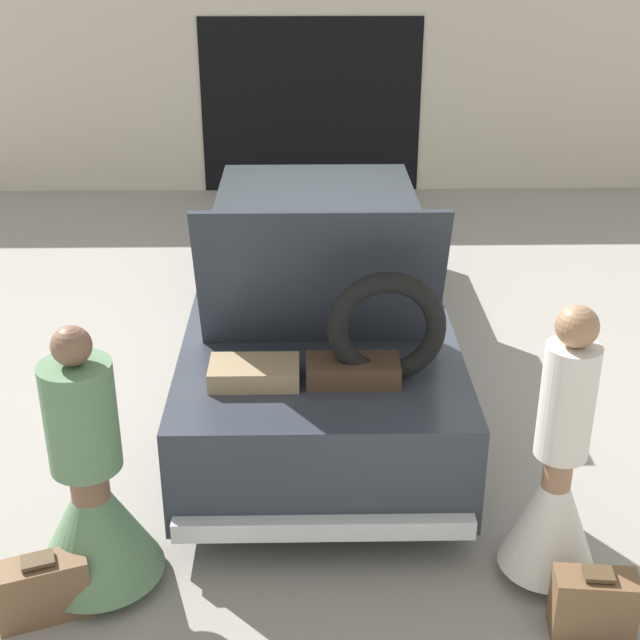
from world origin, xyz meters
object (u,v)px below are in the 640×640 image
Objects in this scene: car at (317,291)px; person_right at (556,486)px; suitcase_beside_right_person at (594,604)px; suitcase_beside_left_person at (42,589)px; person_left at (92,499)px.

person_right is at bearing -64.63° from car.
person_right is (1.25, -2.63, -0.02)m from car.
suitcase_beside_right_person is (0.13, -0.45, -0.42)m from person_right.
car is 3.40m from suitcase_beside_right_person.
car is 3.08× the size of person_right.
car reaches higher than suitcase_beside_left_person.
person_left reaches higher than suitcase_beside_right_person.
person_left is 3.58× the size of suitcase_beside_right_person.
car is 2.92m from person_left.
person_left is at bearing 89.10° from person_right.
person_right is 2.79m from suitcase_beside_left_person.
car reaches higher than person_left.
person_right is 3.21× the size of suitcase_beside_left_person.
suitcase_beside_left_person is 1.18× the size of suitcase_beside_right_person.
suitcase_beside_left_person is (-2.74, -0.28, -0.42)m from person_right.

